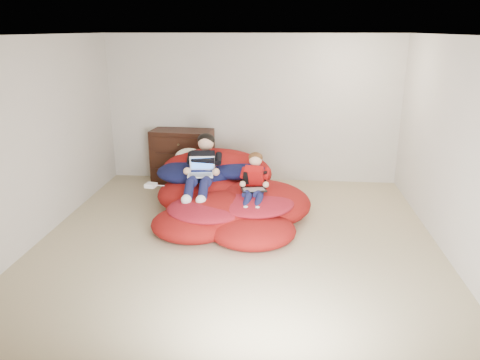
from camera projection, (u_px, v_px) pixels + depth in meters
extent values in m
cube|color=tan|center=(238.00, 247.00, 6.05)|extent=(5.10, 5.10, 0.25)
cube|color=beige|center=(252.00, 109.00, 8.00)|extent=(5.10, 0.02, 2.50)
cube|color=beige|center=(203.00, 227.00, 3.25)|extent=(5.10, 0.02, 2.50)
cube|color=beige|center=(38.00, 139.00, 5.85)|extent=(0.02, 5.10, 2.50)
cube|color=beige|center=(453.00, 148.00, 5.41)|extent=(0.02, 5.10, 2.50)
cube|color=silver|center=(238.00, 34.00, 5.24)|extent=(5.10, 5.10, 0.02)
cube|color=black|center=(183.00, 156.00, 8.09)|extent=(1.07, 0.61, 0.92)
cube|color=black|center=(180.00, 176.00, 7.92)|extent=(0.92, 0.11, 0.22)
cylinder|color=#4C3F26|center=(180.00, 176.00, 7.91)|extent=(0.04, 0.06, 0.03)
cube|color=black|center=(179.00, 160.00, 7.84)|extent=(0.92, 0.11, 0.22)
cylinder|color=#4C3F26|center=(179.00, 161.00, 7.82)|extent=(0.04, 0.06, 0.03)
cube|color=black|center=(179.00, 144.00, 7.75)|extent=(0.92, 0.11, 0.22)
cylinder|color=#4C3F26|center=(178.00, 145.00, 7.74)|extent=(0.04, 0.06, 0.03)
ellipsoid|color=#9F1312|center=(205.00, 194.00, 6.94)|extent=(1.42, 1.28, 0.51)
ellipsoid|color=#9F1312|center=(258.00, 203.00, 6.66)|extent=(1.49, 1.45, 0.54)
ellipsoid|color=#9F1312|center=(223.00, 213.00, 6.35)|extent=(1.59, 1.27, 0.51)
ellipsoid|color=#9F1312|center=(193.00, 224.00, 6.10)|extent=(1.11, 1.02, 0.37)
ellipsoid|color=#9F1312|center=(252.00, 230.00, 5.93)|extent=(1.12, 1.02, 0.37)
ellipsoid|color=#9F1312|center=(216.00, 173.00, 7.38)|extent=(1.75, 0.78, 0.78)
ellipsoid|color=#131745|center=(196.00, 172.00, 7.13)|extent=(1.20, 0.98, 0.31)
ellipsoid|color=#131745|center=(236.00, 170.00, 7.09)|extent=(0.94, 0.66, 0.22)
ellipsoid|color=#A61726|center=(254.00, 202.00, 6.28)|extent=(1.08, 1.08, 0.20)
ellipsoid|color=#A61726|center=(208.00, 209.00, 6.17)|extent=(1.09, 0.98, 0.20)
ellipsoid|color=white|center=(189.00, 157.00, 7.41)|extent=(0.47, 0.30, 0.30)
cube|color=black|center=(204.00, 164.00, 6.93)|extent=(0.37, 0.50, 0.47)
sphere|color=#E1AD8A|center=(206.00, 143.00, 7.02)|extent=(0.24, 0.24, 0.24)
ellipsoid|color=black|center=(206.00, 140.00, 7.04)|extent=(0.27, 0.25, 0.20)
cylinder|color=#14163E|center=(194.00, 180.00, 6.65)|extent=(0.18, 0.39, 0.21)
cylinder|color=#14163E|center=(189.00, 190.00, 6.33)|extent=(0.15, 0.38, 0.25)
sphere|color=white|center=(186.00, 200.00, 6.17)|extent=(0.14, 0.14, 0.14)
cylinder|color=#14163E|center=(207.00, 181.00, 6.63)|extent=(0.18, 0.39, 0.21)
cylinder|color=#14163E|center=(203.00, 191.00, 6.32)|extent=(0.15, 0.38, 0.25)
sphere|color=white|center=(201.00, 200.00, 6.16)|extent=(0.14, 0.14, 0.14)
cube|color=red|center=(255.00, 178.00, 6.48)|extent=(0.29, 0.33, 0.39)
sphere|color=#E1AD8A|center=(255.00, 160.00, 6.49)|extent=(0.18, 0.18, 0.18)
ellipsoid|color=#523115|center=(256.00, 157.00, 6.50)|extent=(0.20, 0.19, 0.15)
cylinder|color=#14163E|center=(248.00, 193.00, 6.32)|extent=(0.16, 0.30, 0.16)
cylinder|color=#14163E|center=(247.00, 202.00, 6.08)|extent=(0.14, 0.29, 0.19)
sphere|color=white|center=(246.00, 210.00, 5.95)|extent=(0.11, 0.11, 0.11)
cylinder|color=#14163E|center=(259.00, 194.00, 6.30)|extent=(0.16, 0.30, 0.16)
cylinder|color=#14163E|center=(258.00, 202.00, 6.07)|extent=(0.14, 0.29, 0.19)
sphere|color=white|center=(257.00, 210.00, 5.94)|extent=(0.11, 0.11, 0.11)
cube|color=white|center=(200.00, 175.00, 6.63)|extent=(0.39, 0.30, 0.01)
cube|color=gray|center=(200.00, 175.00, 6.62)|extent=(0.32, 0.18, 0.00)
cube|color=white|center=(202.00, 163.00, 6.75)|extent=(0.37, 0.15, 0.24)
cube|color=#4178DE|center=(202.00, 163.00, 6.75)|extent=(0.32, 0.12, 0.19)
cube|color=black|center=(254.00, 189.00, 6.30)|extent=(0.37, 0.30, 0.02)
cube|color=gray|center=(254.00, 189.00, 6.29)|extent=(0.30, 0.19, 0.00)
cube|color=black|center=(255.00, 178.00, 6.43)|extent=(0.35, 0.18, 0.21)
cube|color=teal|center=(255.00, 178.00, 6.42)|extent=(0.30, 0.15, 0.17)
cube|color=white|center=(151.00, 185.00, 6.72)|extent=(0.17, 0.17, 0.05)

